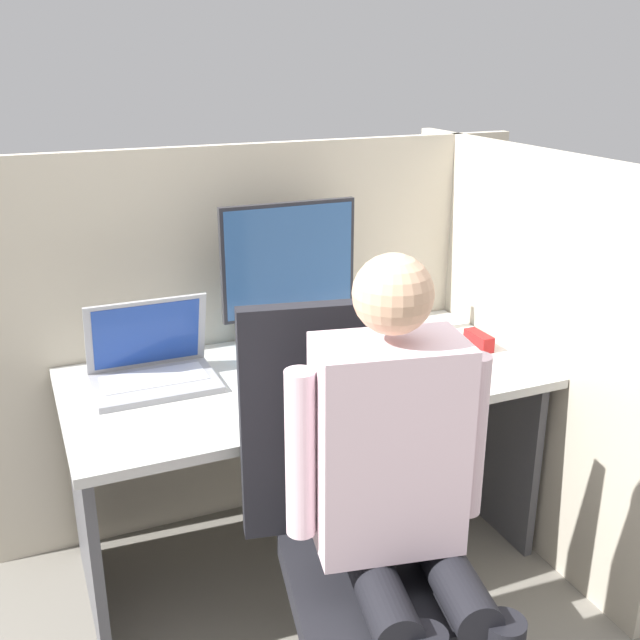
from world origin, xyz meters
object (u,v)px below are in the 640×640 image
object	(u,v)px
person	(402,490)
paper_box	(290,339)
office_chair	(356,524)
monitor	(289,266)
stapler	(479,340)
carrot_toy	(316,395)
laptop	(153,368)

from	to	relation	value
person	paper_box	bearing A→B (deg)	84.19
office_chair	person	world-z (taller)	person
person	monitor	bearing A→B (deg)	84.21
stapler	carrot_toy	xyz separation A→B (m)	(-0.69, -0.17, -0.01)
monitor	laptop	bearing A→B (deg)	-169.54
carrot_toy	laptop	bearing A→B (deg)	142.61
person	carrot_toy	bearing A→B (deg)	87.60
carrot_toy	office_chair	xyz separation A→B (m)	(-0.06, -0.40, -0.17)
monitor	stapler	bearing A→B (deg)	-21.29
paper_box	monitor	world-z (taller)	monitor
laptop	office_chair	world-z (taller)	office_chair
paper_box	monitor	xyz separation A→B (m)	(0.00, 0.00, 0.26)
laptop	office_chair	distance (m)	0.83
paper_box	carrot_toy	bearing A→B (deg)	-100.53
carrot_toy	monitor	bearing A→B (deg)	79.54
monitor	carrot_toy	bearing A→B (deg)	-100.46
paper_box	stapler	xyz separation A→B (m)	(0.62, -0.24, -0.01)
paper_box	person	distance (m)	0.98
laptop	carrot_toy	size ratio (longest dim) A/B	2.69
carrot_toy	office_chair	bearing A→B (deg)	-98.02
monitor	stapler	world-z (taller)	monitor
monitor	carrot_toy	size ratio (longest dim) A/B	3.36
carrot_toy	person	distance (m)	0.57
stapler	laptop	bearing A→B (deg)	172.36
laptop	stapler	xyz separation A→B (m)	(1.11, -0.15, -0.02)
paper_box	office_chair	bearing A→B (deg)	-99.29
paper_box	monitor	size ratio (longest dim) A/B	0.63
monitor	office_chair	xyz separation A→B (m)	(-0.13, -0.81, -0.46)
office_chair	person	size ratio (longest dim) A/B	0.86
carrot_toy	person	world-z (taller)	person
person	office_chair	bearing A→B (deg)	101.10
stapler	monitor	bearing A→B (deg)	158.71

